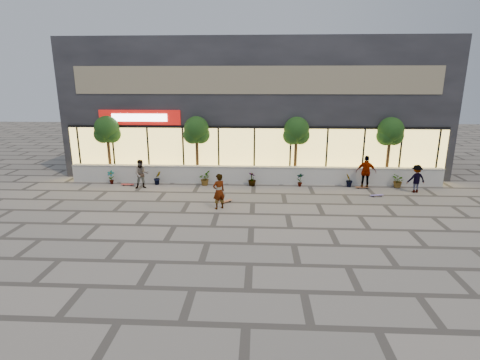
{
  "coord_description": "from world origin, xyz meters",
  "views": [
    {
      "loc": [
        0.26,
        -14.68,
        5.97
      ],
      "look_at": [
        -0.62,
        2.84,
        1.3
      ],
      "focal_mm": 28.0,
      "sensor_mm": 36.0,
      "label": 1
    }
  ],
  "objects_px": {
    "skater_center": "(219,191)",
    "skater_left": "(141,174)",
    "skateboard_right_far": "(377,195)",
    "tree_mideast": "(296,132)",
    "tree_west": "(107,131)",
    "skateboard_right_near": "(362,187)",
    "skater_right_far": "(416,179)",
    "tree_midwest": "(196,132)",
    "tree_east": "(390,133)",
    "skateboard_left": "(127,184)",
    "skater_right_near": "(366,172)",
    "skateboard_center": "(226,201)"
  },
  "relations": [
    {
      "from": "tree_mideast",
      "to": "skateboard_right_far",
      "type": "height_order",
      "value": "tree_mideast"
    },
    {
      "from": "skateboard_right_far",
      "to": "tree_mideast",
      "type": "bearing_deg",
      "value": 128.49
    },
    {
      "from": "tree_east",
      "to": "skater_right_far",
      "type": "distance_m",
      "value": 3.2
    },
    {
      "from": "skateboard_left",
      "to": "skateboard_right_near",
      "type": "distance_m",
      "value": 13.61
    },
    {
      "from": "tree_east",
      "to": "skater_center",
      "type": "height_order",
      "value": "tree_east"
    },
    {
      "from": "skater_left",
      "to": "skateboard_right_near",
      "type": "distance_m",
      "value": 12.6
    },
    {
      "from": "tree_west",
      "to": "tree_east",
      "type": "height_order",
      "value": "same"
    },
    {
      "from": "tree_east",
      "to": "skateboard_right_far",
      "type": "height_order",
      "value": "tree_east"
    },
    {
      "from": "skater_right_near",
      "to": "skater_left",
      "type": "bearing_deg",
      "value": 15.78
    },
    {
      "from": "skater_right_near",
      "to": "skateboard_center",
      "type": "relative_size",
      "value": 2.71
    },
    {
      "from": "skateboard_right_far",
      "to": "tree_west",
      "type": "bearing_deg",
      "value": 154.05
    },
    {
      "from": "tree_east",
      "to": "skateboard_right_far",
      "type": "bearing_deg",
      "value": -115.15
    },
    {
      "from": "skateboard_left",
      "to": "skateboard_right_far",
      "type": "xyz_separation_m",
      "value": [
        13.99,
        -1.43,
        -0.0
      ]
    },
    {
      "from": "skater_center",
      "to": "skater_left",
      "type": "relative_size",
      "value": 1.04
    },
    {
      "from": "skater_left",
      "to": "tree_west",
      "type": "bearing_deg",
      "value": 125.32
    },
    {
      "from": "skater_center",
      "to": "skater_right_far",
      "type": "xyz_separation_m",
      "value": [
        10.51,
        3.26,
        -0.09
      ]
    },
    {
      "from": "tree_east",
      "to": "skateboard_right_near",
      "type": "distance_m",
      "value": 3.74
    },
    {
      "from": "skater_center",
      "to": "skater_left",
      "type": "bearing_deg",
      "value": -69.7
    },
    {
      "from": "tree_midwest",
      "to": "skater_right_far",
      "type": "distance_m",
      "value": 12.78
    },
    {
      "from": "tree_midwest",
      "to": "tree_east",
      "type": "bearing_deg",
      "value": 0.0
    },
    {
      "from": "tree_west",
      "to": "tree_mideast",
      "type": "relative_size",
      "value": 1.0
    },
    {
      "from": "tree_east",
      "to": "tree_midwest",
      "type": "bearing_deg",
      "value": 180.0
    },
    {
      "from": "tree_west",
      "to": "skater_right_far",
      "type": "relative_size",
      "value": 2.53
    },
    {
      "from": "skater_left",
      "to": "skater_right_far",
      "type": "height_order",
      "value": "skater_left"
    },
    {
      "from": "tree_west",
      "to": "skateboard_center",
      "type": "height_order",
      "value": "tree_west"
    },
    {
      "from": "skater_right_near",
      "to": "skateboard_right_near",
      "type": "relative_size",
      "value": 2.46
    },
    {
      "from": "skater_right_far",
      "to": "skateboard_left",
      "type": "xyz_separation_m",
      "value": [
        -16.32,
        0.54,
        -0.7
      ]
    },
    {
      "from": "tree_mideast",
      "to": "skater_right_far",
      "type": "height_order",
      "value": "tree_mideast"
    },
    {
      "from": "tree_mideast",
      "to": "skater_center",
      "type": "relative_size",
      "value": 2.26
    },
    {
      "from": "tree_mideast",
      "to": "skater_right_near",
      "type": "xyz_separation_m",
      "value": [
        3.89,
        -1.4,
        -2.04
      ]
    },
    {
      "from": "skateboard_right_far",
      "to": "skateboard_left",
      "type": "bearing_deg",
      "value": 159.2
    },
    {
      "from": "tree_midwest",
      "to": "skateboard_right_far",
      "type": "height_order",
      "value": "tree_midwest"
    },
    {
      "from": "skater_center",
      "to": "skater_left",
      "type": "height_order",
      "value": "skater_center"
    },
    {
      "from": "skateboard_right_near",
      "to": "skateboard_left",
      "type": "bearing_deg",
      "value": 174.53
    },
    {
      "from": "skater_center",
      "to": "skateboard_right_far",
      "type": "xyz_separation_m",
      "value": [
        8.19,
        2.37,
        -0.79
      ]
    },
    {
      "from": "skateboard_center",
      "to": "skater_left",
      "type": "bearing_deg",
      "value": 105.55
    },
    {
      "from": "skater_left",
      "to": "skater_right_far",
      "type": "distance_m",
      "value": 15.27
    },
    {
      "from": "skater_left",
      "to": "skater_right_far",
      "type": "relative_size",
      "value": 1.07
    },
    {
      "from": "skateboard_left",
      "to": "skater_right_far",
      "type": "bearing_deg",
      "value": -1.96
    },
    {
      "from": "skater_left",
      "to": "skater_right_near",
      "type": "bearing_deg",
      "value": -12.89
    },
    {
      "from": "tree_west",
      "to": "skater_right_far",
      "type": "height_order",
      "value": "tree_west"
    },
    {
      "from": "tree_mideast",
      "to": "tree_east",
      "type": "xyz_separation_m",
      "value": [
        5.5,
        0.0,
        0.0
      ]
    },
    {
      "from": "tree_west",
      "to": "skater_center",
      "type": "relative_size",
      "value": 2.26
    },
    {
      "from": "tree_midwest",
      "to": "skater_center",
      "type": "bearing_deg",
      "value": -70.65
    },
    {
      "from": "tree_west",
      "to": "skater_left",
      "type": "height_order",
      "value": "tree_west"
    },
    {
      "from": "skateboard_right_near",
      "to": "tree_mideast",
      "type": "bearing_deg",
      "value": 152.06
    },
    {
      "from": "skateboard_left",
      "to": "skateboard_right_near",
      "type": "relative_size",
      "value": 0.96
    },
    {
      "from": "skater_right_near",
      "to": "skateboard_left",
      "type": "bearing_deg",
      "value": 13.42
    },
    {
      "from": "tree_midwest",
      "to": "skateboard_center",
      "type": "height_order",
      "value": "tree_midwest"
    },
    {
      "from": "tree_mideast",
      "to": "skateboard_left",
      "type": "distance_m",
      "value": 10.45
    }
  ]
}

